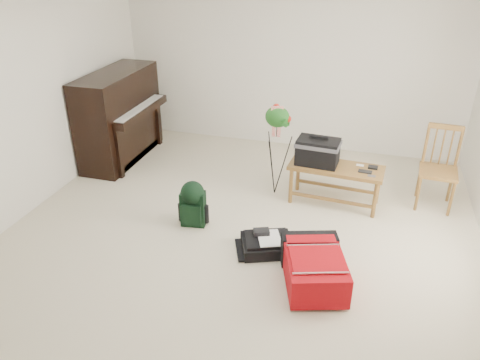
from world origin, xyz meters
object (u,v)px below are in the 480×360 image
(flower_stand, at_px, (276,151))
(green_backpack, at_px, (193,202))
(dining_chair, at_px, (438,169))
(black_duffel, at_px, (267,244))
(piano, at_px, (120,118))
(bench, at_px, (323,157))
(red_suitcase, at_px, (315,264))

(flower_stand, bearing_deg, green_backpack, -140.12)
(dining_chair, height_order, black_duffel, dining_chair)
(piano, distance_m, bench, 2.96)
(green_backpack, bearing_deg, piano, 131.24)
(bench, distance_m, black_duffel, 1.33)
(green_backpack, bearing_deg, black_duffel, -23.34)
(bench, relative_size, black_duffel, 1.81)
(dining_chair, height_order, red_suitcase, dining_chair)
(piano, height_order, bench, piano)
(piano, height_order, black_duffel, piano)
(dining_chair, distance_m, flower_stand, 1.89)
(dining_chair, bearing_deg, red_suitcase, -118.72)
(piano, xyz_separation_m, red_suitcase, (3.06, -1.99, -0.43))
(red_suitcase, relative_size, flower_stand, 0.77)
(piano, bearing_deg, green_backpack, -40.96)
(green_backpack, bearing_deg, red_suitcase, -29.83)
(piano, distance_m, black_duffel, 3.07)
(piano, height_order, dining_chair, piano)
(bench, relative_size, red_suitcase, 1.23)
(piano, relative_size, black_duffel, 2.43)
(red_suitcase, xyz_separation_m, flower_stand, (-0.72, 1.54, 0.39))
(piano, relative_size, dining_chair, 1.55)
(bench, bearing_deg, red_suitcase, -80.24)
(dining_chair, distance_m, black_duffel, 2.27)
(red_suitcase, xyz_separation_m, green_backpack, (-1.43, 0.58, 0.12))
(piano, xyz_separation_m, green_backpack, (1.63, -1.41, -0.31))
(green_backpack, bearing_deg, flower_stand, 45.96)
(bench, distance_m, green_backpack, 1.60)
(black_duffel, bearing_deg, flower_stand, 76.76)
(dining_chair, relative_size, black_duffel, 1.57)
(bench, xyz_separation_m, red_suitcase, (0.14, -1.49, -0.42))
(piano, distance_m, red_suitcase, 3.67)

